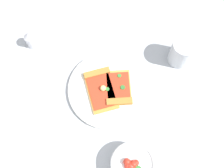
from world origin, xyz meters
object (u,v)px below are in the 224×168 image
at_px(plate, 109,89).
at_px(pizza_slice_near, 101,87).
at_px(soda_glass, 182,52).
at_px(pepper_shaker, 30,40).
at_px(salad_bowl, 132,165).
at_px(pizza_slice_far, 119,90).

distance_m(plate, pizza_slice_near, 0.03).
distance_m(plate, soda_glass, 0.26).
height_order(pizza_slice_near, soda_glass, soda_glass).
distance_m(plate, pepper_shaker, 0.31).
xyz_separation_m(pizza_slice_near, pepper_shaker, (-0.28, 0.03, 0.01)).
bearing_deg(salad_bowl, pepper_shaker, 157.47).
height_order(plate, soda_glass, soda_glass).
distance_m(pizza_slice_near, pepper_shaker, 0.28).
bearing_deg(pepper_shaker, pizza_slice_far, -2.45).
distance_m(salad_bowl, pepper_shaker, 0.52).
xyz_separation_m(soda_glass, pepper_shaker, (-0.46, -0.19, -0.02)).
height_order(pizza_slice_far, salad_bowl, salad_bowl).
height_order(plate, pizza_slice_near, pizza_slice_near).
relative_size(soda_glass, pepper_shaker, 1.56).
bearing_deg(soda_glass, pizza_slice_far, -121.21).
bearing_deg(soda_glass, pepper_shaker, -157.96).
distance_m(plate, salad_bowl, 0.25).
height_order(soda_glass, pepper_shaker, soda_glass).
height_order(pizza_slice_far, pepper_shaker, pepper_shaker).
relative_size(plate, pizza_slice_far, 1.86).
xyz_separation_m(plate, pizza_slice_near, (-0.02, -0.01, 0.01)).
bearing_deg(plate, salad_bowl, -45.83).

